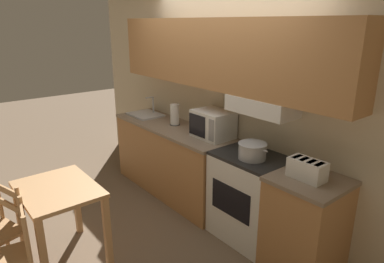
% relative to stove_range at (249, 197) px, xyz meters
% --- Properties ---
extents(ground_plane, '(16.00, 16.00, 0.00)m').
position_rel_stove_range_xyz_m(ground_plane, '(-0.66, 0.27, -0.46)').
color(ground_plane, brown).
extents(wall_back, '(5.63, 0.38, 2.55)m').
position_rel_stove_range_xyz_m(wall_back, '(-0.64, 0.20, 1.11)').
color(wall_back, beige).
rests_on(wall_back, ground_plane).
extents(lower_counter_main, '(1.92, 0.59, 0.92)m').
position_rel_stove_range_xyz_m(lower_counter_main, '(-1.33, -0.01, 0.00)').
color(lower_counter_main, '#B27A47').
rests_on(lower_counter_main, ground_plane).
extents(lower_counter_right_stub, '(0.60, 0.59, 0.92)m').
position_rel_stove_range_xyz_m(lower_counter_right_stub, '(0.67, -0.01, 0.00)').
color(lower_counter_right_stub, '#B27A47').
rests_on(lower_counter_right_stub, ground_plane).
extents(stove_range, '(0.72, 0.55, 0.92)m').
position_rel_stove_range_xyz_m(stove_range, '(0.00, 0.00, 0.00)').
color(stove_range, white).
rests_on(stove_range, ground_plane).
extents(cooking_pot, '(0.36, 0.28, 0.16)m').
position_rel_stove_range_xyz_m(cooking_pot, '(0.06, -0.06, 0.54)').
color(cooking_pot, '#B7BABF').
rests_on(cooking_pot, stove_range).
extents(microwave, '(0.44, 0.35, 0.31)m').
position_rel_stove_range_xyz_m(microwave, '(-0.66, 0.08, 0.62)').
color(microwave, white).
rests_on(microwave, lower_counter_main).
extents(toaster, '(0.32, 0.17, 0.17)m').
position_rel_stove_range_xyz_m(toaster, '(0.64, -0.04, 0.55)').
color(toaster, white).
rests_on(toaster, lower_counter_right_stub).
extents(sink_basin, '(0.47, 0.37, 0.26)m').
position_rel_stove_range_xyz_m(sink_basin, '(-1.97, -0.01, 0.48)').
color(sink_basin, '#B7BABF').
rests_on(sink_basin, lower_counter_main).
extents(paper_towel_roll, '(0.13, 0.13, 0.27)m').
position_rel_stove_range_xyz_m(paper_towel_roll, '(-1.33, 0.04, 0.59)').
color(paper_towel_roll, black).
rests_on(paper_towel_roll, lower_counter_main).
extents(dining_table, '(0.81, 0.63, 0.77)m').
position_rel_stove_range_xyz_m(dining_table, '(-0.83, -1.63, 0.16)').
color(dining_table, tan).
rests_on(dining_table, ground_plane).
extents(chair_right_of_table, '(0.44, 0.44, 0.84)m').
position_rel_stove_range_xyz_m(chair_right_of_table, '(-0.57, -2.13, -0.05)').
color(chair_right_of_table, tan).
rests_on(chair_right_of_table, ground_plane).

